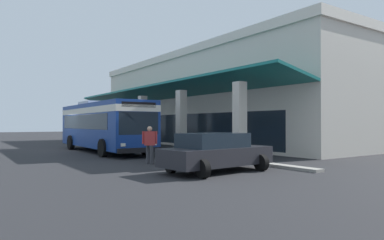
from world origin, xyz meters
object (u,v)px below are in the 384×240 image
pedestrian (150,143)px  potted_palm (112,134)px  parked_sedan_charcoal (216,152)px  transit_bus (103,123)px

pedestrian → potted_palm: bearing=164.0°
parked_sedan_charcoal → pedestrian: (-3.80, -0.82, 0.21)m
parked_sedan_charcoal → pedestrian: size_ratio=2.66×
pedestrian → potted_palm: 17.72m
transit_bus → potted_palm: 10.01m
pedestrian → parked_sedan_charcoal: bearing=12.2°
parked_sedan_charcoal → potted_palm: 21.23m
transit_bus → parked_sedan_charcoal: bearing=0.4°
potted_palm → pedestrian: bearing=-16.0°
transit_bus → potted_palm: (-9.06, 4.14, -0.97)m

